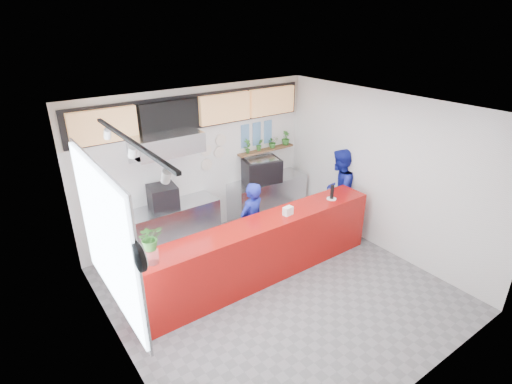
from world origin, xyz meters
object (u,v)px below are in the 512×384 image
panini_oven (163,197)px  espresso_machine (261,170)px  staff_right (338,190)px  pepper_mill (332,192)px  service_counter (262,250)px  staff_center (252,222)px

panini_oven → espresso_machine: espresso_machine is taller
staff_right → pepper_mill: size_ratio=6.64×
panini_oven → espresso_machine: (2.26, 0.00, 0.03)m
service_counter → pepper_mill: 1.71m
panini_oven → staff_right: staff_right is taller
panini_oven → service_counter: bearing=-54.7°
staff_right → espresso_machine: bearing=-67.2°
panini_oven → espresso_machine: 2.26m
espresso_machine → pepper_mill: 1.87m
service_counter → staff_right: size_ratio=2.58×
service_counter → staff_right: bearing=12.5°
panini_oven → staff_center: staff_center is taller
espresso_machine → staff_right: (1.06, -1.27, -0.28)m
service_counter → espresso_machine: bearing=53.7°
staff_right → pepper_mill: staff_right is taller
pepper_mill → staff_center: bearing=155.4°
staff_right → staff_center: bearing=-18.3°
staff_center → staff_right: (2.18, -0.05, 0.10)m
espresso_machine → service_counter: bearing=-112.7°
staff_right → panini_oven: bearing=-37.9°
panini_oven → espresso_machine: size_ratio=0.64×
espresso_machine → pepper_mill: bearing=-68.9°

